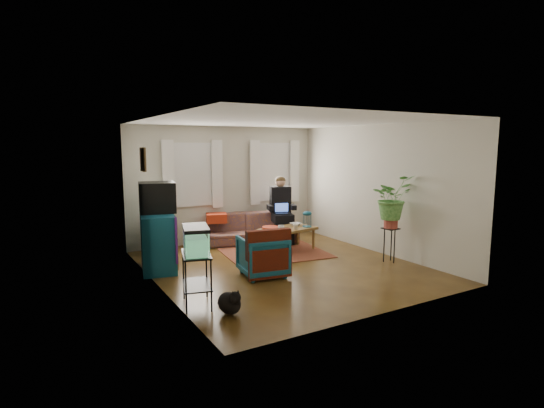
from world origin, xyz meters
TOP-DOWN VIEW (x-y plane):
  - floor at (0.00, 0.00)m, footprint 4.50×5.00m
  - ceiling at (0.00, 0.00)m, footprint 4.50×5.00m
  - wall_back at (0.00, 2.50)m, footprint 4.50×0.01m
  - wall_front at (0.00, -2.50)m, footprint 4.50×0.01m
  - wall_left at (-2.25, 0.00)m, footprint 0.01×5.00m
  - wall_right at (2.25, 0.00)m, footprint 0.01×5.00m
  - window_left at (-0.80, 2.48)m, footprint 1.08×0.04m
  - window_right at (1.25, 2.48)m, footprint 1.08×0.04m
  - curtains_left at (-0.80, 2.40)m, footprint 1.36×0.06m
  - curtains_right at (1.25, 2.40)m, footprint 1.36×0.06m
  - picture_frame at (-2.21, 0.85)m, footprint 0.04×0.32m
  - area_rug at (0.36, 0.90)m, footprint 2.18×1.83m
  - sofa at (0.27, 2.05)m, footprint 2.44×1.57m
  - seated_person at (1.05, 1.79)m, footprint 0.76×0.84m
  - side_table at (-1.65, 2.12)m, footprint 0.59×0.59m
  - table_lamp at (-1.65, 2.12)m, footprint 0.45×0.45m
  - dresser at (-1.99, 1.00)m, footprint 0.77×1.20m
  - crt_tv at (-1.95, 1.11)m, footprint 0.71×0.67m
  - aquarium_stand at (-2.00, -1.00)m, footprint 0.52×0.73m
  - aquarium at (-2.00, -1.00)m, footprint 0.47×0.66m
  - black_cat at (-1.75, -1.51)m, footprint 0.28×0.42m
  - armchair at (-0.57, -0.27)m, footprint 0.81×0.78m
  - serape_throw at (-0.61, -0.56)m, footprint 0.77×0.27m
  - coffee_table at (0.68, 0.94)m, footprint 1.26×0.81m
  - cup_a at (0.44, 0.79)m, footprint 0.15×0.15m
  - cup_b at (0.77, 0.76)m, footprint 0.12×0.12m
  - bowl at (0.98, 1.09)m, footprint 0.26×0.26m
  - snack_tray at (0.34, 1.05)m, footprint 0.41×0.41m
  - birdcage at (1.11, 0.84)m, footprint 0.22×0.22m
  - plant_stand at (1.90, -0.74)m, footprint 0.28×0.28m
  - potted_plant at (1.90, -0.74)m, footprint 0.76×0.66m

SIDE VIEW (x-z plane):
  - floor at x=0.00m, z-range -0.01..0.01m
  - area_rug at x=0.36m, z-range 0.00..0.01m
  - black_cat at x=-1.75m, z-range 0.00..0.36m
  - coffee_table at x=0.68m, z-range 0.00..0.49m
  - plant_stand at x=1.90m, z-range 0.00..0.65m
  - aquarium_stand at x=-2.00m, z-range 0.00..0.73m
  - side_table at x=-1.65m, z-range 0.00..0.75m
  - armchair at x=-0.57m, z-range 0.00..0.75m
  - sofa at x=0.27m, z-range 0.00..0.89m
  - dresser at x=-1.99m, z-range 0.00..1.00m
  - snack_tray at x=0.34m, z-range 0.48..0.53m
  - bowl at x=0.98m, z-range 0.48..0.54m
  - serape_throw at x=-0.61m, z-range 0.22..0.84m
  - cup_b at x=0.77m, z-range 0.48..0.58m
  - cup_a at x=0.44m, z-range 0.48..0.59m
  - birdcage at x=1.11m, z-range 0.48..0.82m
  - seated_person at x=1.05m, z-range 0.00..1.35m
  - aquarium at x=-2.00m, z-range 0.73..1.11m
  - table_lamp at x=-1.65m, z-range 0.72..1.41m
  - potted_plant at x=1.90m, z-range 0.69..1.51m
  - crt_tv at x=-1.95m, z-range 1.00..1.54m
  - wall_back at x=0.00m, z-range 0.00..2.60m
  - wall_front at x=0.00m, z-range 0.00..2.60m
  - wall_left at x=-2.25m, z-range 0.00..2.60m
  - wall_right at x=2.25m, z-range 0.00..2.60m
  - curtains_left at x=-0.80m, z-range 0.80..2.30m
  - curtains_right at x=1.25m, z-range 0.80..2.30m
  - window_left at x=-0.80m, z-range 0.86..2.24m
  - window_right at x=1.25m, z-range 0.86..2.24m
  - picture_frame at x=-2.21m, z-range 1.75..2.15m
  - ceiling at x=0.00m, z-range 2.60..2.60m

